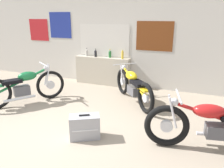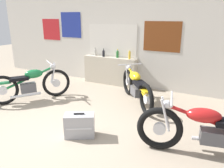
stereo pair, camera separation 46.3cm
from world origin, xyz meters
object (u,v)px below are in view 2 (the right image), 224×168
at_px(bottle_leftmost, 95,52).
at_px(motorcycle_yellow, 136,87).
at_px(bottle_right_center, 130,55).
at_px(motorcycle_green, 31,84).
at_px(bottle_left_center, 104,53).
at_px(hard_case_silver, 80,125).
at_px(motorcycle_red, 210,131).
at_px(bottle_center, 117,54).

height_order(bottle_leftmost, motorcycle_yellow, bottle_leftmost).
distance_m(bottle_right_center, motorcycle_green, 2.86).
distance_m(bottle_leftmost, motorcycle_green, 2.37).
xyz_separation_m(bottle_left_center, motorcycle_yellow, (1.56, -1.11, -0.56)).
height_order(bottle_left_center, hard_case_silver, bottle_left_center).
height_order(bottle_left_center, bottle_right_center, bottle_right_center).
bearing_deg(motorcycle_green, bottle_leftmost, 76.19).
relative_size(bottle_right_center, motorcycle_red, 0.14).
distance_m(motorcycle_green, motorcycle_red, 4.26).
distance_m(bottle_left_center, bottle_center, 0.47).
bearing_deg(hard_case_silver, motorcycle_green, 157.76).
bearing_deg(motorcycle_green, bottle_center, 58.64).
bearing_deg(bottle_left_center, bottle_center, 4.56).
distance_m(bottle_center, hard_case_silver, 3.29).
xyz_separation_m(bottle_leftmost, bottle_left_center, (0.34, -0.06, 0.00)).
bearing_deg(bottle_left_center, bottle_leftmost, 170.63).
distance_m(motorcycle_yellow, hard_case_silver, 1.99).
height_order(motorcycle_yellow, hard_case_silver, motorcycle_yellow).
height_order(bottle_right_center, hard_case_silver, bottle_right_center).
xyz_separation_m(bottle_left_center, motorcycle_red, (3.35, -2.63, -0.55)).
height_order(bottle_center, motorcycle_green, bottle_center).
bearing_deg(motorcycle_red, bottle_left_center, 141.92).
xyz_separation_m(bottle_center, bottle_right_center, (0.43, -0.06, 0.02)).
relative_size(bottle_leftmost, motorcycle_green, 0.14).
bearing_deg(hard_case_silver, bottle_left_center, 112.24).
height_order(motorcycle_red, motorcycle_yellow, motorcycle_red).
bearing_deg(bottle_right_center, bottle_leftmost, 176.34).
height_order(bottle_leftmost, hard_case_silver, bottle_leftmost).
bearing_deg(bottle_right_center, bottle_center, 171.97).
bearing_deg(bottle_leftmost, bottle_left_center, -9.37).
relative_size(bottle_left_center, motorcycle_red, 0.11).
xyz_separation_m(bottle_leftmost, motorcycle_red, (3.69, -2.68, -0.55)).
relative_size(bottle_center, motorcycle_red, 0.12).
bearing_deg(bottle_right_center, motorcycle_red, -46.63).
distance_m(bottle_leftmost, bottle_left_center, 0.34).
bearing_deg(bottle_center, bottle_left_center, -175.44).
relative_size(bottle_leftmost, bottle_center, 0.96).
bearing_deg(motorcycle_red, hard_case_silver, -168.30).
bearing_deg(bottle_leftmost, motorcycle_red, -36.01).
bearing_deg(motorcycle_green, hard_case_silver, -22.24).
bearing_deg(bottle_right_center, hard_case_silver, -83.26).
bearing_deg(motorcycle_yellow, motorcycle_red, -40.22).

